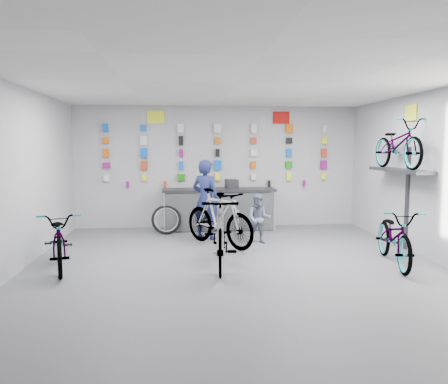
{
  "coord_description": "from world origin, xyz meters",
  "views": [
    {
      "loc": [
        -0.88,
        -6.84,
        2.01
      ],
      "look_at": [
        -0.09,
        1.4,
        1.14
      ],
      "focal_mm": 35.0,
      "sensor_mm": 36.0,
      "label": 1
    }
  ],
  "objects": [
    {
      "name": "floor",
      "position": [
        0.0,
        0.0,
        0.0
      ],
      "size": [
        8.0,
        8.0,
        0.0
      ],
      "primitive_type": "plane",
      "color": "#4F4F54",
      "rests_on": "ground"
    },
    {
      "name": "ceiling",
      "position": [
        0.0,
        0.0,
        3.0
      ],
      "size": [
        8.0,
        8.0,
        0.0
      ],
      "primitive_type": "plane",
      "rotation": [
        3.14,
        0.0,
        0.0
      ],
      "color": "white",
      "rests_on": "wall_back"
    },
    {
      "name": "wall_back",
      "position": [
        0.0,
        4.0,
        1.5
      ],
      "size": [
        7.0,
        0.0,
        7.0
      ],
      "primitive_type": "plane",
      "rotation": [
        1.57,
        0.0,
        0.0
      ],
      "color": "#AEAEB0",
      "rests_on": "floor"
    },
    {
      "name": "wall_front",
      "position": [
        0.0,
        -4.0,
        1.5
      ],
      "size": [
        7.0,
        0.0,
        7.0
      ],
      "primitive_type": "plane",
      "rotation": [
        -1.57,
        0.0,
        0.0
      ],
      "color": "#AEAEB0",
      "rests_on": "floor"
    },
    {
      "name": "wall_left",
      "position": [
        -3.5,
        0.0,
        1.5
      ],
      "size": [
        0.0,
        8.0,
        8.0
      ],
      "primitive_type": "plane",
      "rotation": [
        1.57,
        0.0,
        1.57
      ],
      "color": "#AEAEB0",
      "rests_on": "floor"
    },
    {
      "name": "wall_right",
      "position": [
        3.5,
        0.0,
        1.5
      ],
      "size": [
        0.0,
        8.0,
        8.0
      ],
      "primitive_type": "plane",
      "rotation": [
        1.57,
        0.0,
        -1.57
      ],
      "color": "#AEAEB0",
      "rests_on": "floor"
    },
    {
      "name": "counter",
      "position": [
        0.0,
        3.54,
        0.49
      ],
      "size": [
        2.7,
        0.66,
        1.0
      ],
      "color": "black",
      "rests_on": "floor"
    },
    {
      "name": "merch_wall",
      "position": [
        -0.03,
        3.93,
        1.82
      ],
      "size": [
        5.57,
        0.08,
        1.56
      ],
      "color": "silver",
      "rests_on": "wall_back"
    },
    {
      "name": "wall_bracket",
      "position": [
        3.33,
        1.2,
        1.46
      ],
      "size": [
        0.39,
        1.9,
        2.0
      ],
      "color": "#333338",
      "rests_on": "wall_right"
    },
    {
      "name": "sign_left",
      "position": [
        -1.5,
        3.98,
        2.72
      ],
      "size": [
        0.42,
        0.02,
        0.3
      ],
      "primitive_type": "cube",
      "color": "#F3FF2C",
      "rests_on": "wall_back"
    },
    {
      "name": "sign_right",
      "position": [
        1.6,
        3.98,
        2.72
      ],
      "size": [
        0.42,
        0.02,
        0.3
      ],
      "primitive_type": "cube",
      "color": "red",
      "rests_on": "wall_back"
    },
    {
      "name": "sign_side",
      "position": [
        3.48,
        1.2,
        2.65
      ],
      "size": [
        0.02,
        0.4,
        0.3
      ],
      "primitive_type": "cube",
      "color": "#F3FF2C",
      "rests_on": "wall_right"
    },
    {
      "name": "bike_left",
      "position": [
        -2.9,
        0.43,
        0.49
      ],
      "size": [
        1.14,
        1.97,
        0.98
      ],
      "primitive_type": "imported",
      "rotation": [
        0.0,
        0.0,
        0.28
      ],
      "color": "gray",
      "rests_on": "floor"
    },
    {
      "name": "bike_center",
      "position": [
        -0.26,
        0.26,
        0.61
      ],
      "size": [
        0.75,
        2.07,
        1.22
      ],
      "primitive_type": "imported",
      "rotation": [
        0.0,
        0.0,
        -0.09
      ],
      "color": "gray",
      "rests_on": "floor"
    },
    {
      "name": "bike_right",
      "position": [
        2.7,
        0.12,
        0.49
      ],
      "size": [
        1.0,
        1.96,
        0.98
      ],
      "primitive_type": "imported",
      "rotation": [
        0.0,
        0.0,
        -0.19
      ],
      "color": "gray",
      "rests_on": "floor"
    },
    {
      "name": "bike_service",
      "position": [
        -0.15,
        1.82,
        0.58
      ],
      "size": [
        1.61,
        1.85,
        1.15
      ],
      "primitive_type": "imported",
      "rotation": [
        0.0,
        0.0,
        0.66
      ],
      "color": "gray",
      "rests_on": "floor"
    },
    {
      "name": "bike_wall",
      "position": [
        3.25,
        1.2,
        2.05
      ],
      "size": [
        0.63,
        1.8,
        0.95
      ],
      "primitive_type": "imported",
      "color": "gray",
      "rests_on": "wall_bracket"
    },
    {
      "name": "clerk",
      "position": [
        -0.38,
        2.53,
        0.86
      ],
      "size": [
        0.75,
        0.69,
        1.73
      ],
      "primitive_type": "imported",
      "rotation": [
        0.0,
        0.0,
        2.58
      ],
      "color": "#181F4B",
      "rests_on": "floor"
    },
    {
      "name": "customer",
      "position": [
        0.7,
        1.97,
        0.52
      ],
      "size": [
        0.58,
        0.5,
        1.03
      ],
      "primitive_type": "imported",
      "rotation": [
        0.0,
        0.0,
        -0.24
      ],
      "color": "slate",
      "rests_on": "floor"
    },
    {
      "name": "spare_wheel",
      "position": [
        -1.25,
        3.17,
        0.33
      ],
      "size": [
        0.71,
        0.34,
        0.67
      ],
      "rotation": [
        0.0,
        0.0,
        0.09
      ],
      "color": "black",
      "rests_on": "floor"
    },
    {
      "name": "register",
      "position": [
        0.31,
        3.55,
        1.11
      ],
      "size": [
        0.32,
        0.34,
        0.22
      ],
      "primitive_type": "cube",
      "rotation": [
        0.0,
        0.0,
        0.15
      ],
      "color": "black",
      "rests_on": "counter"
    }
  ]
}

